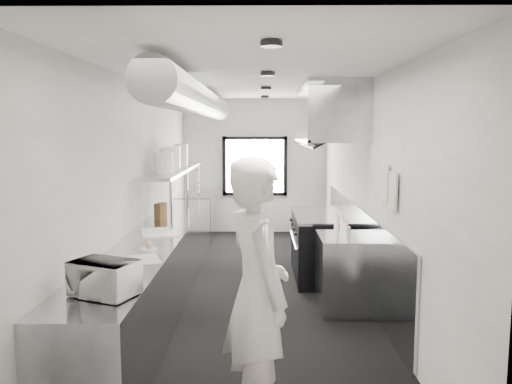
{
  "coord_description": "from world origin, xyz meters",
  "views": [
    {
      "loc": [
        0.13,
        -6.71,
        2.17
      ],
      "look_at": [
        0.06,
        -0.2,
        1.37
      ],
      "focal_mm": 35.9,
      "sensor_mm": 36.0,
      "label": 1
    }
  ],
  "objects_px": {
    "microwave": "(104,278)",
    "plate_stack_a": "(164,162)",
    "squeeze_bottle_b": "(346,230)",
    "knife_block": "(161,211)",
    "squeeze_bottle_a": "(348,235)",
    "range": "(322,245)",
    "plate_stack_c": "(172,157)",
    "pass_shelf": "(174,171)",
    "cutting_board": "(159,232)",
    "exhaust_hood": "(329,114)",
    "plate_stack_b": "(168,159)",
    "squeeze_bottle_d": "(343,227)",
    "line_cook": "(257,292)",
    "deli_tub_b": "(104,268)",
    "far_work_table": "(196,217)",
    "bottle_station": "(345,273)",
    "squeeze_bottle_e": "(337,223)",
    "prep_counter": "(159,268)",
    "deli_tub_a": "(100,270)",
    "squeeze_bottle_c": "(343,228)",
    "plate_stack_d": "(181,155)"
  },
  "relations": [
    {
      "from": "microwave",
      "to": "plate_stack_a",
      "type": "distance_m",
      "value": 3.34
    },
    {
      "from": "microwave",
      "to": "squeeze_bottle_b",
      "type": "bearing_deg",
      "value": 65.94
    },
    {
      "from": "knife_block",
      "to": "squeeze_bottle_a",
      "type": "height_order",
      "value": "knife_block"
    },
    {
      "from": "range",
      "to": "plate_stack_c",
      "type": "xyz_separation_m",
      "value": [
        -2.26,
        0.38,
        1.27
      ]
    },
    {
      "from": "pass_shelf",
      "to": "cutting_board",
      "type": "relative_size",
      "value": 5.4
    },
    {
      "from": "microwave",
      "to": "squeeze_bottle_b",
      "type": "distance_m",
      "value": 3.05
    },
    {
      "from": "exhaust_hood",
      "to": "plate_stack_b",
      "type": "height_order",
      "value": "exhaust_hood"
    },
    {
      "from": "range",
      "to": "plate_stack_c",
      "type": "bearing_deg",
      "value": 170.48
    },
    {
      "from": "plate_stack_b",
      "to": "cutting_board",
      "type": "bearing_deg",
      "value": -85.59
    },
    {
      "from": "plate_stack_a",
      "to": "squeeze_bottle_d",
      "type": "relative_size",
      "value": 1.5
    },
    {
      "from": "line_cook",
      "to": "cutting_board",
      "type": "xyz_separation_m",
      "value": [
        -1.23,
        2.57,
        -0.08
      ]
    },
    {
      "from": "exhaust_hood",
      "to": "deli_tub_b",
      "type": "xyz_separation_m",
      "value": [
        -2.36,
        -3.03,
        -1.44
      ]
    },
    {
      "from": "squeeze_bottle_d",
      "to": "plate_stack_c",
      "type": "bearing_deg",
      "value": 144.51
    },
    {
      "from": "exhaust_hood",
      "to": "range",
      "type": "relative_size",
      "value": 1.38
    },
    {
      "from": "deli_tub_b",
      "to": "plate_stack_c",
      "type": "relative_size",
      "value": 0.44
    },
    {
      "from": "pass_shelf",
      "to": "deli_tub_b",
      "type": "height_order",
      "value": "pass_shelf"
    },
    {
      "from": "range",
      "to": "squeeze_bottle_a",
      "type": "height_order",
      "value": "squeeze_bottle_a"
    },
    {
      "from": "knife_block",
      "to": "plate_stack_a",
      "type": "distance_m",
      "value": 0.71
    },
    {
      "from": "deli_tub_b",
      "to": "plate_stack_a",
      "type": "relative_size",
      "value": 0.52
    },
    {
      "from": "far_work_table",
      "to": "squeeze_bottle_a",
      "type": "xyz_separation_m",
      "value": [
        2.26,
        -4.25,
        0.54
      ]
    },
    {
      "from": "cutting_board",
      "to": "squeeze_bottle_b",
      "type": "relative_size",
      "value": 3.08
    },
    {
      "from": "plate_stack_a",
      "to": "range",
      "type": "bearing_deg",
      "value": 8.74
    },
    {
      "from": "pass_shelf",
      "to": "bottle_station",
      "type": "bearing_deg",
      "value": -35.99
    },
    {
      "from": "line_cook",
      "to": "squeeze_bottle_e",
      "type": "relative_size",
      "value": 10.12
    },
    {
      "from": "plate_stack_a",
      "to": "plate_stack_c",
      "type": "distance_m",
      "value": 0.73
    },
    {
      "from": "knife_block",
      "to": "pass_shelf",
      "type": "bearing_deg",
      "value": 96.51
    },
    {
      "from": "prep_counter",
      "to": "plate_stack_b",
      "type": "xyz_separation_m",
      "value": [
        -0.07,
        1.24,
        1.29
      ]
    },
    {
      "from": "cutting_board",
      "to": "plate_stack_b",
      "type": "bearing_deg",
      "value": 94.41
    },
    {
      "from": "prep_counter",
      "to": "deli_tub_a",
      "type": "distance_m",
      "value": 1.94
    },
    {
      "from": "far_work_table",
      "to": "squeeze_bottle_c",
      "type": "distance_m",
      "value": 4.53
    },
    {
      "from": "range",
      "to": "squeeze_bottle_b",
      "type": "distance_m",
      "value": 1.6
    },
    {
      "from": "knife_block",
      "to": "squeeze_bottle_e",
      "type": "xyz_separation_m",
      "value": [
        2.38,
        -0.79,
        -0.02
      ]
    },
    {
      "from": "squeeze_bottle_a",
      "to": "squeeze_bottle_e",
      "type": "relative_size",
      "value": 0.92
    },
    {
      "from": "squeeze_bottle_e",
      "to": "squeeze_bottle_c",
      "type": "bearing_deg",
      "value": -86.28
    },
    {
      "from": "range",
      "to": "line_cook",
      "type": "height_order",
      "value": "line_cook"
    },
    {
      "from": "deli_tub_a",
      "to": "plate_stack_a",
      "type": "xyz_separation_m",
      "value": [
        0.07,
        2.73,
        0.77
      ]
    },
    {
      "from": "range",
      "to": "far_work_table",
      "type": "xyz_separation_m",
      "value": [
        -2.19,
        2.5,
        -0.02
      ]
    },
    {
      "from": "squeeze_bottle_a",
      "to": "knife_block",
      "type": "bearing_deg",
      "value": 148.32
    },
    {
      "from": "prep_counter",
      "to": "deli_tub_b",
      "type": "height_order",
      "value": "deli_tub_b"
    },
    {
      "from": "squeeze_bottle_c",
      "to": "squeeze_bottle_d",
      "type": "xyz_separation_m",
      "value": [
        0.02,
        0.09,
        -0.0
      ]
    },
    {
      "from": "squeeze_bottle_a",
      "to": "far_work_table",
      "type": "bearing_deg",
      "value": 117.99
    },
    {
      "from": "plate_stack_b",
      "to": "squeeze_bottle_e",
      "type": "relative_size",
      "value": 1.72
    },
    {
      "from": "plate_stack_a",
      "to": "plate_stack_d",
      "type": "xyz_separation_m",
      "value": [
        0.01,
        1.36,
        0.03
      ]
    },
    {
      "from": "microwave",
      "to": "squeeze_bottle_a",
      "type": "height_order",
      "value": "microwave"
    },
    {
      "from": "exhaust_hood",
      "to": "plate_stack_b",
      "type": "bearing_deg",
      "value": 178.99
    },
    {
      "from": "far_work_table",
      "to": "squeeze_bottle_d",
      "type": "xyz_separation_m",
      "value": [
        2.27,
        -3.79,
        0.55
      ]
    },
    {
      "from": "pass_shelf",
      "to": "knife_block",
      "type": "bearing_deg",
      "value": -100.53
    },
    {
      "from": "plate_stack_c",
      "to": "squeeze_bottle_d",
      "type": "height_order",
      "value": "plate_stack_c"
    },
    {
      "from": "plate_stack_b",
      "to": "plate_stack_c",
      "type": "relative_size",
      "value": 0.98
    },
    {
      "from": "range",
      "to": "plate_stack_d",
      "type": "bearing_deg",
      "value": 155.54
    }
  ]
}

